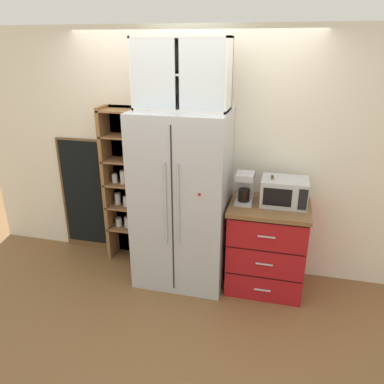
{
  "coord_description": "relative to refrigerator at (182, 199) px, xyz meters",
  "views": [
    {
      "loc": [
        0.95,
        -3.41,
        2.38
      ],
      "look_at": [
        0.1,
        0.0,
        0.99
      ],
      "focal_mm": 35.44,
      "sensor_mm": 36.0,
      "label": 1
    }
  ],
  "objects": [
    {
      "name": "ground_plane",
      "position": [
        -0.0,
        -0.0,
        -0.9
      ],
      "size": [
        10.68,
        10.68,
        0.0
      ],
      "primitive_type": "plane",
      "color": "brown"
    },
    {
      "name": "wall_back_cream",
      "position": [
        -0.0,
        0.4,
        0.38
      ],
      "size": [
        4.98,
        0.1,
        2.55
      ],
      "primitive_type": "cube",
      "color": "silver",
      "rests_on": "ground"
    },
    {
      "name": "refrigerator",
      "position": [
        0.0,
        0.0,
        0.0
      ],
      "size": [
        0.91,
        0.72,
        1.8
      ],
      "color": "#B7BABF",
      "rests_on": "ground"
    },
    {
      "name": "pantry_shelf_column",
      "position": [
        -0.72,
        0.28,
        -0.01
      ],
      "size": [
        0.49,
        0.29,
        1.77
      ],
      "color": "brown",
      "rests_on": "ground"
    },
    {
      "name": "counter_cabinet",
      "position": [
        0.87,
        0.04,
        -0.44
      ],
      "size": [
        0.77,
        0.64,
        0.91
      ],
      "color": "#A8161C",
      "rests_on": "ground"
    },
    {
      "name": "microwave",
      "position": [
        0.99,
        0.09,
        0.14
      ],
      "size": [
        0.44,
        0.33,
        0.26
      ],
      "color": "#B7BABF",
      "rests_on": "counter_cabinet"
    },
    {
      "name": "coffee_maker",
      "position": [
        0.62,
        0.05,
        0.17
      ],
      "size": [
        0.17,
        0.2,
        0.31
      ],
      "color": "#B7B7BC",
      "rests_on": "counter_cabinet"
    },
    {
      "name": "mug_cream",
      "position": [
        0.87,
        -0.02,
        0.06
      ],
      "size": [
        0.12,
        0.09,
        0.08
      ],
      "color": "silver",
      "rests_on": "counter_cabinet"
    },
    {
      "name": "mug_sage",
      "position": [
        0.87,
        0.06,
        0.05
      ],
      "size": [
        0.12,
        0.09,
        0.08
      ],
      "color": "#8CA37F",
      "rests_on": "counter_cabinet"
    },
    {
      "name": "bottle_amber",
      "position": [
        0.87,
        0.05,
        0.15
      ],
      "size": [
        0.06,
        0.06,
        0.3
      ],
      "color": "brown",
      "rests_on": "counter_cabinet"
    },
    {
      "name": "bottle_cobalt",
      "position": [
        0.87,
        0.07,
        0.13
      ],
      "size": [
        0.07,
        0.07,
        0.27
      ],
      "color": "navy",
      "rests_on": "counter_cabinet"
    },
    {
      "name": "upper_cabinet",
      "position": [
        -0.0,
        0.05,
        1.22
      ],
      "size": [
        0.88,
        0.32,
        0.63
      ],
      "color": "silver",
      "rests_on": "refrigerator"
    },
    {
      "name": "chalkboard_menu",
      "position": [
        -1.29,
        0.32,
        -0.21
      ],
      "size": [
        0.6,
        0.04,
        1.37
      ],
      "color": "brown",
      "rests_on": "ground"
    }
  ]
}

